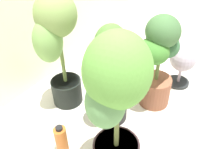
{
  "coord_description": "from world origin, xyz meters",
  "views": [
    {
      "loc": [
        -0.95,
        -0.51,
        1.25
      ],
      "look_at": [
        0.03,
        0.11,
        0.38
      ],
      "focal_mm": 37.62,
      "sensor_mm": 36.0,
      "label": 1
    }
  ],
  "objects_px": {
    "potted_plant_back_center": "(57,44)",
    "nutrient_bottle": "(61,140)",
    "potted_plant_front_left": "(115,100)",
    "potted_plant_center": "(109,75)",
    "floor_fan": "(183,61)",
    "potted_plant_front_right": "(159,59)"
  },
  "relations": [
    {
      "from": "potted_plant_back_center",
      "to": "nutrient_bottle",
      "type": "distance_m",
      "value": 0.6
    },
    {
      "from": "potted_plant_front_left",
      "to": "potted_plant_center",
      "type": "height_order",
      "value": "potted_plant_front_left"
    },
    {
      "from": "potted_plant_front_left",
      "to": "floor_fan",
      "type": "distance_m",
      "value": 0.98
    },
    {
      "from": "potted_plant_front_right",
      "to": "nutrient_bottle",
      "type": "height_order",
      "value": "potted_plant_front_right"
    },
    {
      "from": "floor_fan",
      "to": "nutrient_bottle",
      "type": "relative_size",
      "value": 1.68
    },
    {
      "from": "nutrient_bottle",
      "to": "potted_plant_front_left",
      "type": "bearing_deg",
      "value": -75.36
    },
    {
      "from": "potted_plant_center",
      "to": "floor_fan",
      "type": "xyz_separation_m",
      "value": [
        0.64,
        -0.28,
        -0.15
      ]
    },
    {
      "from": "potted_plant_center",
      "to": "nutrient_bottle",
      "type": "xyz_separation_m",
      "value": [
        -0.38,
        0.1,
        -0.28
      ]
    },
    {
      "from": "potted_plant_back_center",
      "to": "potted_plant_center",
      "type": "xyz_separation_m",
      "value": [
        0.04,
        -0.37,
        -0.12
      ]
    },
    {
      "from": "potted_plant_front_left",
      "to": "floor_fan",
      "type": "xyz_separation_m",
      "value": [
        0.93,
        -0.05,
        -0.28
      ]
    },
    {
      "from": "potted_plant_back_center",
      "to": "nutrient_bottle",
      "type": "xyz_separation_m",
      "value": [
        -0.34,
        -0.28,
        -0.4
      ]
    },
    {
      "from": "potted_plant_front_right",
      "to": "potted_plant_front_left",
      "type": "distance_m",
      "value": 0.63
    },
    {
      "from": "potted_plant_back_center",
      "to": "potted_plant_center",
      "type": "bearing_deg",
      "value": -84.36
    },
    {
      "from": "potted_plant_front_right",
      "to": "potted_plant_back_center",
      "type": "bearing_deg",
      "value": 122.1
    },
    {
      "from": "potted_plant_front_left",
      "to": "nutrient_bottle",
      "type": "relative_size",
      "value": 4.06
    },
    {
      "from": "floor_fan",
      "to": "potted_plant_front_right",
      "type": "bearing_deg",
      "value": 122.61
    },
    {
      "from": "potted_plant_front_right",
      "to": "nutrient_bottle",
      "type": "distance_m",
      "value": 0.81
    },
    {
      "from": "potted_plant_front_left",
      "to": "nutrient_bottle",
      "type": "xyz_separation_m",
      "value": [
        -0.08,
        0.32,
        -0.42
      ]
    },
    {
      "from": "potted_plant_center",
      "to": "potted_plant_front_left",
      "type": "bearing_deg",
      "value": -142.7
    },
    {
      "from": "potted_plant_back_center",
      "to": "potted_plant_center",
      "type": "distance_m",
      "value": 0.39
    },
    {
      "from": "potted_plant_front_right",
      "to": "potted_plant_center",
      "type": "xyz_separation_m",
      "value": [
        -0.32,
        0.19,
        -0.01
      ]
    },
    {
      "from": "potted_plant_center",
      "to": "nutrient_bottle",
      "type": "height_order",
      "value": "potted_plant_center"
    }
  ]
}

